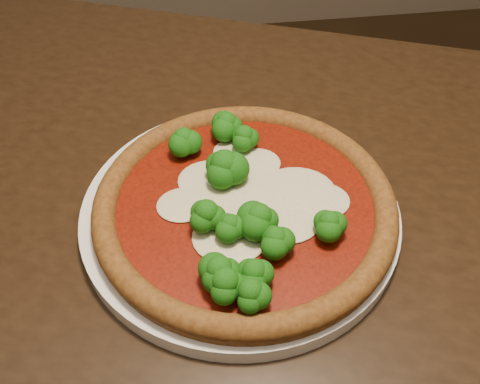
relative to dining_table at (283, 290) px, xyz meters
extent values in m
cube|color=black|center=(0.00, 0.00, 0.07)|extent=(1.55, 1.31, 0.04)
cylinder|color=black|center=(-0.42, 0.59, -0.31)|extent=(0.06, 0.06, 0.71)
cylinder|color=white|center=(-0.04, 0.04, 0.10)|extent=(0.34, 0.34, 0.02)
cylinder|color=brown|center=(-0.04, 0.03, 0.11)|extent=(0.31, 0.31, 0.01)
torus|color=brown|center=(-0.04, 0.03, 0.12)|extent=(0.32, 0.32, 0.03)
cylinder|color=maroon|center=(-0.04, 0.03, 0.12)|extent=(0.27, 0.27, 0.00)
ellipsoid|color=beige|center=(-0.02, 0.09, 0.12)|extent=(0.06, 0.05, 0.00)
ellipsoid|color=beige|center=(-0.07, 0.07, 0.12)|extent=(0.07, 0.06, 0.01)
ellipsoid|color=beige|center=(0.00, 0.00, 0.12)|extent=(0.07, 0.06, 0.01)
ellipsoid|color=beige|center=(0.04, 0.02, 0.12)|extent=(0.06, 0.05, 0.00)
ellipsoid|color=beige|center=(-0.04, 0.11, 0.12)|extent=(0.05, 0.04, 0.00)
ellipsoid|color=beige|center=(0.01, 0.04, 0.12)|extent=(0.09, 0.08, 0.01)
ellipsoid|color=beige|center=(-0.05, 0.04, 0.12)|extent=(0.11, 0.10, 0.01)
ellipsoid|color=beige|center=(-0.11, 0.04, 0.12)|extent=(0.05, 0.05, 0.00)
ellipsoid|color=beige|center=(-0.06, -0.01, 0.12)|extent=(0.08, 0.07, 0.01)
ellipsoid|color=#1E7613|center=(-0.06, -0.01, 0.14)|extent=(0.03, 0.03, 0.03)
ellipsoid|color=#1E7613|center=(-0.03, -0.01, 0.14)|extent=(0.04, 0.04, 0.04)
ellipsoid|color=#1E7613|center=(-0.05, 0.14, 0.14)|extent=(0.04, 0.04, 0.03)
ellipsoid|color=#1E7613|center=(-0.07, -0.08, 0.14)|extent=(0.04, 0.04, 0.04)
ellipsoid|color=#1E7613|center=(-0.05, -0.09, 0.14)|extent=(0.04, 0.04, 0.03)
ellipsoid|color=#1E7613|center=(-0.03, 0.12, 0.14)|extent=(0.04, 0.04, 0.03)
ellipsoid|color=#1E7613|center=(-0.02, -0.03, 0.14)|extent=(0.04, 0.04, 0.03)
ellipsoid|color=#1E7613|center=(-0.10, 0.12, 0.14)|extent=(0.04, 0.04, 0.03)
ellipsoid|color=#1E7613|center=(-0.05, -0.07, 0.14)|extent=(0.04, 0.04, 0.03)
ellipsoid|color=#1E7613|center=(0.03, -0.02, 0.14)|extent=(0.04, 0.04, 0.03)
ellipsoid|color=#1E7613|center=(-0.08, 0.00, 0.14)|extent=(0.04, 0.04, 0.04)
ellipsoid|color=#1E7613|center=(-0.06, 0.07, 0.15)|extent=(0.05, 0.05, 0.04)
ellipsoid|color=#1E7613|center=(-0.08, -0.06, 0.14)|extent=(0.04, 0.04, 0.04)
camera|label=1|loc=(-0.10, -0.34, 0.53)|focal=40.00mm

